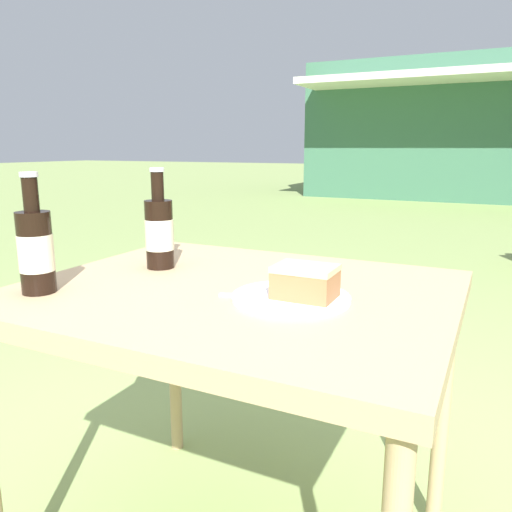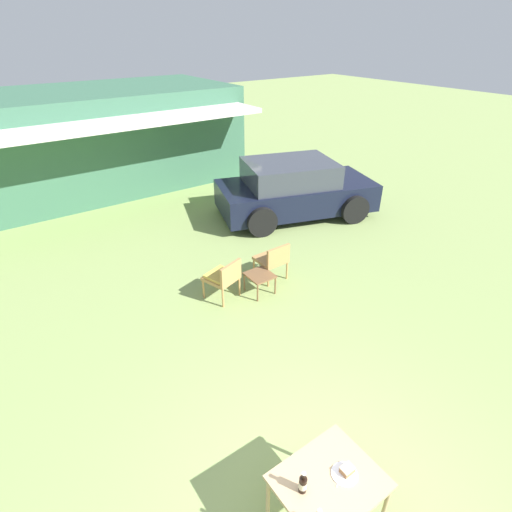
{
  "view_description": "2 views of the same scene",
  "coord_description": "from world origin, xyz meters",
  "px_view_note": "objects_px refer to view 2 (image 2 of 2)",
  "views": [
    {
      "loc": [
        0.51,
        -0.94,
        1.02
      ],
      "look_at": [
        0.0,
        0.1,
        0.77
      ],
      "focal_mm": 35.0,
      "sensor_mm": 36.0,
      "label": 1
    },
    {
      "loc": [
        -1.73,
        -1.31,
        4.23
      ],
      "look_at": [
        1.59,
        3.37,
        0.9
      ],
      "focal_mm": 28.0,
      "sensor_mm": 36.0,
      "label": 2
    }
  ],
  "objects_px": {
    "garden_side_table": "(260,277)",
    "cake_on_plate": "(346,472)",
    "wicker_chair_cushioned": "(223,276)",
    "wicker_chair_plain": "(273,259)",
    "parked_car": "(294,189)",
    "patio_table": "(329,485)",
    "cola_bottle_near": "(303,484)"
  },
  "relations": [
    {
      "from": "garden_side_table",
      "to": "cake_on_plate",
      "type": "height_order",
      "value": "cake_on_plate"
    },
    {
      "from": "wicker_chair_cushioned",
      "to": "wicker_chair_plain",
      "type": "height_order",
      "value": "same"
    },
    {
      "from": "parked_car",
      "to": "wicker_chair_cushioned",
      "type": "xyz_separation_m",
      "value": [
        -3.34,
        -2.07,
        -0.23
      ]
    },
    {
      "from": "wicker_chair_plain",
      "to": "patio_table",
      "type": "relative_size",
      "value": 0.82
    },
    {
      "from": "wicker_chair_cushioned",
      "to": "cake_on_plate",
      "type": "relative_size",
      "value": 3.16
    },
    {
      "from": "cake_on_plate",
      "to": "cola_bottle_near",
      "type": "relative_size",
      "value": 0.95
    },
    {
      "from": "wicker_chair_cushioned",
      "to": "patio_table",
      "type": "distance_m",
      "value": 3.95
    },
    {
      "from": "wicker_chair_cushioned",
      "to": "cake_on_plate",
      "type": "distance_m",
      "value": 3.95
    },
    {
      "from": "garden_side_table",
      "to": "cake_on_plate",
      "type": "distance_m",
      "value": 3.95
    },
    {
      "from": "cake_on_plate",
      "to": "parked_car",
      "type": "bearing_deg",
      "value": 53.48
    },
    {
      "from": "cake_on_plate",
      "to": "wicker_chair_plain",
      "type": "bearing_deg",
      "value": 61.13
    },
    {
      "from": "garden_side_table",
      "to": "patio_table",
      "type": "xyz_separation_m",
      "value": [
        -1.79,
        -3.53,
        0.32
      ]
    },
    {
      "from": "wicker_chair_cushioned",
      "to": "cola_bottle_near",
      "type": "height_order",
      "value": "cola_bottle_near"
    },
    {
      "from": "cola_bottle_near",
      "to": "parked_car",
      "type": "bearing_deg",
      "value": 50.37
    },
    {
      "from": "garden_side_table",
      "to": "cake_on_plate",
      "type": "xyz_separation_m",
      "value": [
        -1.63,
        -3.57,
        0.41
      ]
    },
    {
      "from": "parked_car",
      "to": "garden_side_table",
      "type": "height_order",
      "value": "parked_car"
    },
    {
      "from": "parked_car",
      "to": "cola_bottle_near",
      "type": "relative_size",
      "value": 16.48
    },
    {
      "from": "parked_car",
      "to": "cake_on_plate",
      "type": "distance_m",
      "value": 7.31
    },
    {
      "from": "patio_table",
      "to": "cake_on_plate",
      "type": "height_order",
      "value": "cake_on_plate"
    },
    {
      "from": "parked_car",
      "to": "wicker_chair_plain",
      "type": "distance_m",
      "value": 3.09
    },
    {
      "from": "cola_bottle_near",
      "to": "wicker_chair_plain",
      "type": "bearing_deg",
      "value": 55.67
    },
    {
      "from": "wicker_chair_cushioned",
      "to": "cake_on_plate",
      "type": "xyz_separation_m",
      "value": [
        -1.01,
        -3.81,
        0.3
      ]
    },
    {
      "from": "wicker_chair_plain",
      "to": "cake_on_plate",
      "type": "distance_m",
      "value": 4.33
    },
    {
      "from": "garden_side_table",
      "to": "patio_table",
      "type": "distance_m",
      "value": 3.97
    },
    {
      "from": "wicker_chair_plain",
      "to": "cola_bottle_near",
      "type": "bearing_deg",
      "value": 54.89
    },
    {
      "from": "wicker_chair_cushioned",
      "to": "cake_on_plate",
      "type": "bearing_deg",
      "value": 57.54
    },
    {
      "from": "wicker_chair_plain",
      "to": "patio_table",
      "type": "height_order",
      "value": "wicker_chair_plain"
    },
    {
      "from": "parked_car",
      "to": "wicker_chair_cushioned",
      "type": "height_order",
      "value": "parked_car"
    },
    {
      "from": "parked_car",
      "to": "cola_bottle_near",
      "type": "height_order",
      "value": "parked_car"
    },
    {
      "from": "patio_table",
      "to": "parked_car",
      "type": "bearing_deg",
      "value": 52.29
    },
    {
      "from": "cola_bottle_near",
      "to": "cake_on_plate",
      "type": "bearing_deg",
      "value": -14.89
    },
    {
      "from": "wicker_chair_cushioned",
      "to": "garden_side_table",
      "type": "distance_m",
      "value": 0.67
    }
  ]
}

